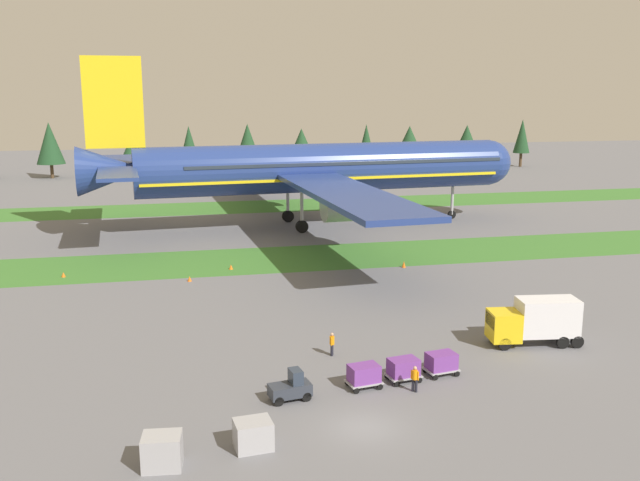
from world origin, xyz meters
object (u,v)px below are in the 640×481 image
catering_truck (535,320)px  uld_container_1 (253,435)px  ground_crew_marshaller (415,378)px  taxiway_marker_1 (231,267)px  taxiway_marker_2 (190,279)px  cargo_dolly_third (441,362)px  taxiway_marker_0 (63,275)px  baggage_tug (291,388)px  airliner (311,168)px  cargo_dolly_second (403,368)px  cargo_dolly_lead (364,374)px  uld_container_0 (162,451)px  ground_crew_loader (332,343)px  taxiway_marker_3 (404,264)px

catering_truck → uld_container_1: size_ratio=3.59×
catering_truck → ground_crew_marshaller: 13.40m
uld_container_1 → taxiway_marker_1: uld_container_1 is taller
taxiway_marker_1 → taxiway_marker_2: (-4.51, -3.98, 0.00)m
cargo_dolly_third → taxiway_marker_0: cargo_dolly_third is taller
baggage_tug → taxiway_marker_1: 33.43m
catering_truck → taxiway_marker_0: (-37.99, 27.98, -1.70)m
catering_truck → taxiway_marker_0: size_ratio=14.09×
baggage_tug → ground_crew_marshaller: (7.98, -0.44, 0.13)m
ground_crew_marshaller → taxiway_marker_0: 43.12m
airliner → cargo_dolly_second: 54.74m
cargo_dolly_second → uld_container_1: size_ratio=1.21×
cargo_dolly_third → taxiway_marker_1: size_ratio=4.70×
airliner → cargo_dolly_second: size_ratio=31.57×
cargo_dolly_lead → ground_crew_marshaller: (3.03, -1.29, 0.03)m
baggage_tug → cargo_dolly_lead: size_ratio=1.15×
taxiway_marker_1 → uld_container_0: bearing=-99.8°
airliner → taxiway_marker_2: bearing=-38.4°
airliner → cargo_dolly_third: size_ratio=31.57×
taxiway_marker_2 → cargo_dolly_second: bearing=-64.7°
baggage_tug → cargo_dolly_second: bearing=-90.0°
cargo_dolly_lead → ground_crew_loader: ground_crew_loader is taller
cargo_dolly_second → taxiway_marker_0: size_ratio=4.75×
airliner → ground_crew_marshaller: size_ratio=43.90×
airliner → taxiway_marker_1: bearing=-35.1°
cargo_dolly_third → ground_crew_loader: ground_crew_loader is taller
taxiway_marker_0 → cargo_dolly_third: bearing=-47.9°
ground_crew_loader → uld_container_0: (-11.99, -13.34, -0.05)m
airliner → taxiway_marker_3: (5.35, -25.09, -7.95)m
uld_container_1 → taxiway_marker_0: size_ratio=3.92×
uld_container_0 → uld_container_1: (4.80, 1.01, -0.10)m
catering_truck → uld_container_1: 25.50m
taxiway_marker_1 → ground_crew_marshaller: bearing=-75.2°
cargo_dolly_second → taxiway_marker_3: (9.78, 28.97, -0.57)m
baggage_tug → cargo_dolly_lead: baggage_tug is taller
airliner → taxiway_marker_3: airliner is taller
catering_truck → uld_container_1: bearing=123.6°
ground_crew_marshaller → uld_container_0: size_ratio=0.87×
ground_crew_loader → taxiway_marker_0: size_ratio=3.41×
airliner → baggage_tug: bearing=-16.6°
uld_container_1 → taxiway_marker_2: (-2.44, 34.97, -0.53)m
ground_crew_marshaller → taxiway_marker_0: (-26.19, 34.25, -0.69)m
uld_container_1 → taxiway_marker_3: uld_container_1 is taller
ground_crew_loader → uld_container_1: size_ratio=0.87×
airliner → cargo_dolly_third: airliner is taller
ground_crew_loader → cargo_dolly_lead: bearing=-149.1°
airliner → taxiway_marker_3: bearing=7.9°
cargo_dolly_third → taxiway_marker_1: bearing=10.6°
cargo_dolly_third → ground_crew_marshaller: bearing=120.3°
cargo_dolly_second → cargo_dolly_third: size_ratio=1.00×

